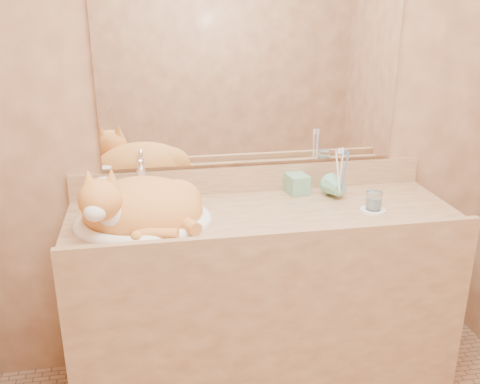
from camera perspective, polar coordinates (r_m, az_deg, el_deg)
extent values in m
cube|color=#8B5C3F|center=(2.34, 1.23, 9.42)|extent=(2.40, 0.02, 2.50)
cube|color=white|center=(2.31, 1.31, 12.78)|extent=(1.30, 0.02, 0.80)
imported|color=#6BAB86|center=(2.36, 6.69, 1.71)|extent=(0.10, 0.10, 0.19)
imported|color=#6BAB86|center=(2.35, 10.65, 0.13)|extent=(0.12, 0.12, 0.09)
cylinder|color=white|center=(2.28, 14.00, -1.89)|extent=(0.10, 0.10, 0.01)
cylinder|color=white|center=(2.26, 14.09, -0.88)|extent=(0.06, 0.06, 0.08)
cylinder|color=white|center=(2.30, -14.24, -0.13)|extent=(0.05, 0.05, 0.13)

